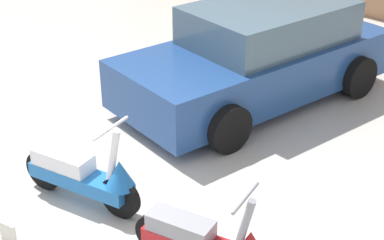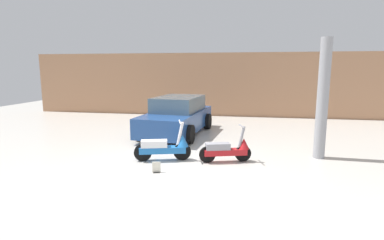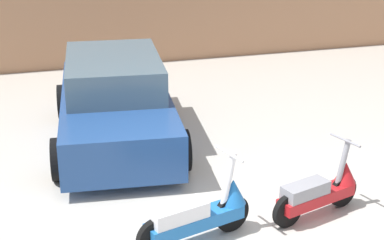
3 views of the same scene
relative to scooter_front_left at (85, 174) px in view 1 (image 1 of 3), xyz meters
name	(u,v)px [view 1 (image 1 of 3)]	position (x,y,z in m)	size (l,w,h in m)	color
ground_plane	(65,237)	(0.32, -0.51, -0.38)	(28.00, 28.00, 0.00)	beige
scooter_front_left	(85,174)	(0.00, 0.00, 0.00)	(1.49, 0.70, 1.06)	black
car_rear_left	(258,56)	(-0.42, 3.37, 0.29)	(2.34, 4.30, 1.40)	navy
placard_near_left_scooter	(9,236)	(0.04, -0.96, -0.26)	(0.20, 0.16, 0.26)	black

